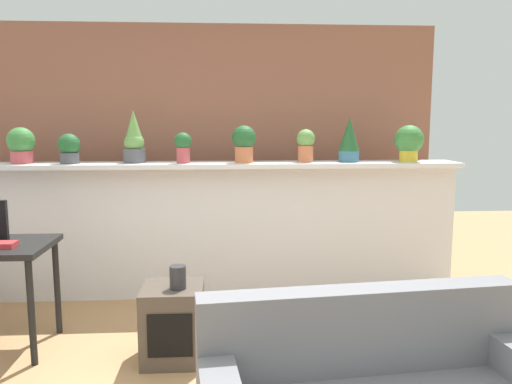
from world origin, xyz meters
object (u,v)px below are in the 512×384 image
at_px(potted_plant_7, 409,142).
at_px(side_cube_shelf, 173,323).
at_px(potted_plant_1, 69,148).
at_px(potted_plant_4, 244,142).
at_px(potted_plant_0, 21,144).
at_px(potted_plant_5, 306,144).
at_px(book_on_desk, 1,245).
at_px(potted_plant_3, 183,146).
at_px(potted_plant_6, 349,140).
at_px(vase_on_shelf, 178,277).
at_px(potted_plant_2, 134,140).

relative_size(potted_plant_7, side_cube_shelf, 0.65).
bearing_deg(potted_plant_1, potted_plant_4, 0.20).
bearing_deg(potted_plant_0, potted_plant_5, -0.09).
height_order(potted_plant_1, side_cube_shelf, potted_plant_1).
bearing_deg(book_on_desk, potted_plant_1, 81.39).
height_order(potted_plant_3, potted_plant_4, potted_plant_4).
bearing_deg(potted_plant_6, potted_plant_4, -177.81).
relative_size(vase_on_shelf, book_on_desk, 0.80).
relative_size(side_cube_shelf, vase_on_shelf, 3.31).
bearing_deg(potted_plant_0, vase_on_shelf, -41.29).
bearing_deg(potted_plant_6, potted_plant_0, 179.98).
xyz_separation_m(potted_plant_0, book_on_desk, (0.25, -1.09, -0.61)).
bearing_deg(potted_plant_2, potted_plant_7, -1.04).
height_order(potted_plant_0, side_cube_shelf, potted_plant_0).
bearing_deg(vase_on_shelf, potted_plant_6, 41.46).
xyz_separation_m(potted_plant_4, potted_plant_6, (0.94, 0.04, 0.02)).
xyz_separation_m(potted_plant_7, side_cube_shelf, (-1.99, -1.19, -1.14)).
xyz_separation_m(side_cube_shelf, book_on_desk, (-1.13, 0.13, 0.52)).
height_order(potted_plant_5, potted_plant_6, potted_plant_6).
height_order(potted_plant_2, potted_plant_5, potted_plant_2).
bearing_deg(potted_plant_3, potted_plant_1, 179.32).
xyz_separation_m(potted_plant_2, potted_plant_5, (1.50, -0.02, -0.04)).
height_order(potted_plant_4, potted_plant_5, potted_plant_4).
bearing_deg(potted_plant_7, side_cube_shelf, -149.16).
distance_m(potted_plant_1, side_cube_shelf, 1.87).
xyz_separation_m(potted_plant_4, side_cube_shelf, (-0.52, -1.18, -1.14)).
xyz_separation_m(potted_plant_0, potted_plant_2, (0.95, 0.02, 0.04)).
height_order(potted_plant_3, book_on_desk, potted_plant_3).
bearing_deg(potted_plant_0, book_on_desk, -76.84).
bearing_deg(potted_plant_3, vase_on_shelf, -87.71).
xyz_separation_m(potted_plant_1, book_on_desk, (-0.16, -1.04, -0.58)).
bearing_deg(potted_plant_1, side_cube_shelf, -50.38).
height_order(potted_plant_1, potted_plant_2, potted_plant_2).
bearing_deg(book_on_desk, potted_plant_7, 18.79).
bearing_deg(potted_plant_5, potted_plant_1, -178.93).
xyz_separation_m(potted_plant_1, potted_plant_4, (1.49, 0.01, 0.05)).
height_order(potted_plant_4, vase_on_shelf, potted_plant_4).
xyz_separation_m(potted_plant_1, side_cube_shelf, (0.97, -1.17, -1.10)).
distance_m(potted_plant_3, potted_plant_4, 0.53).
distance_m(potted_plant_2, potted_plant_7, 2.42).
bearing_deg(potted_plant_7, potted_plant_6, 177.23).
relative_size(potted_plant_0, potted_plant_6, 0.79).
bearing_deg(potted_plant_4, potted_plant_2, 176.77).
relative_size(potted_plant_5, book_on_desk, 1.53).
distance_m(side_cube_shelf, book_on_desk, 1.25).
distance_m(potted_plant_4, potted_plant_6, 0.94).
bearing_deg(potted_plant_0, potted_plant_2, 1.03).
height_order(potted_plant_6, potted_plant_7, potted_plant_6).
distance_m(potted_plant_4, potted_plant_7, 1.47).
bearing_deg(potted_plant_5, potted_plant_2, 179.20).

